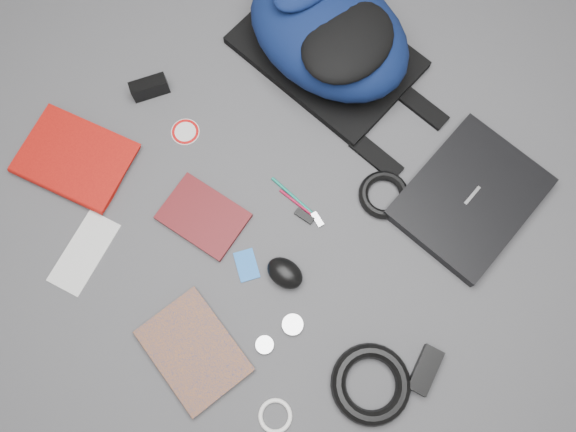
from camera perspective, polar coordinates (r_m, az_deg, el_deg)
ground at (r=1.44m, az=0.00°, el=-0.22°), size 4.00×4.00×0.00m
backpack at (r=1.55m, az=4.16°, el=18.10°), size 0.43×0.57×0.22m
laptop at (r=1.51m, az=18.01°, el=1.80°), size 0.40×0.34×0.04m
textbook_red at (r=1.56m, az=-22.62°, el=2.17°), size 0.31×0.34×0.03m
comic_book at (r=1.41m, az=-12.65°, el=-15.50°), size 0.19×0.25×0.02m
envelope at (r=1.51m, az=-20.00°, el=-3.51°), size 0.23×0.17×0.00m
dvd_case at (r=1.45m, az=-8.60°, el=-0.04°), size 0.20×0.24×0.02m
compact_camera at (r=1.60m, az=-13.89°, el=12.55°), size 0.11×0.07×0.06m
sticker_disc at (r=1.55m, az=-10.39°, el=8.40°), size 0.08×0.08×0.00m
pen_teal at (r=1.45m, az=0.40°, el=2.11°), size 0.03×0.14×0.01m
pen_red at (r=1.45m, az=1.27°, el=1.03°), size 0.04×0.13×0.01m
id_badge at (r=1.42m, az=-4.22°, el=-5.00°), size 0.08×0.09×0.00m
usb_black at (r=1.44m, az=1.67°, el=-0.02°), size 0.03×0.06×0.01m
usb_silver at (r=1.44m, az=3.00°, el=-0.35°), size 0.02×0.04×0.01m
mouse at (r=1.38m, az=-0.32°, el=-5.81°), size 0.09×0.11×0.05m
headphone_left at (r=1.39m, az=0.47°, el=-10.98°), size 0.07×0.07×0.01m
headphone_right at (r=1.39m, az=-2.39°, el=-12.94°), size 0.05×0.05×0.01m
cable_coil at (r=1.47m, az=9.71°, el=2.13°), size 0.16×0.16×0.03m
power_brick at (r=1.41m, az=13.77°, el=-14.97°), size 0.12×0.09×0.03m
power_cord_coil at (r=1.38m, az=8.40°, el=-16.53°), size 0.22×0.22×0.04m
white_cable_coil at (r=1.39m, az=-1.30°, el=-19.64°), size 0.10×0.10×0.01m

